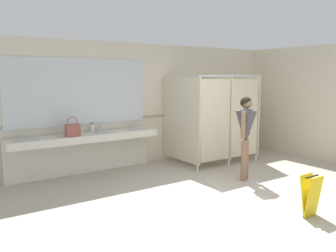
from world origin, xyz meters
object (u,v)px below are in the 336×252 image
(person_standing, at_px, (246,128))
(handbag, at_px, (73,130))
(soap_dispenser, at_px, (92,128))
(wet_floor_sign, at_px, (311,195))

(person_standing, height_order, handbag, person_standing)
(person_standing, distance_m, soap_dispenser, 3.05)
(person_standing, bearing_deg, wet_floor_sign, -107.58)
(soap_dispenser, height_order, wet_floor_sign, soap_dispenser)
(handbag, relative_size, wet_floor_sign, 0.63)
(handbag, bearing_deg, wet_floor_sign, -59.75)
(person_standing, relative_size, wet_floor_sign, 2.66)
(person_standing, distance_m, wet_floor_sign, 2.00)
(handbag, height_order, soap_dispenser, handbag)
(person_standing, height_order, soap_dispenser, person_standing)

